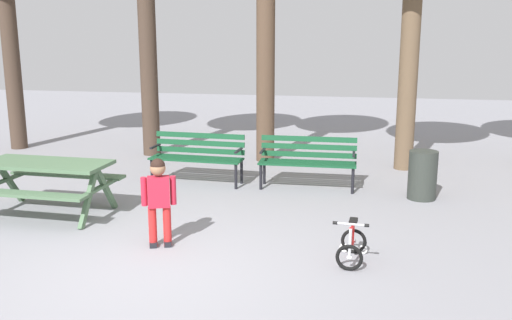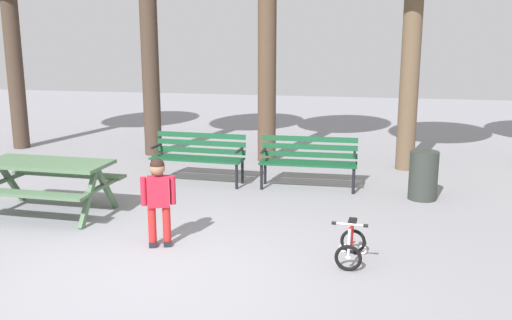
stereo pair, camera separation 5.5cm
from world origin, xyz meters
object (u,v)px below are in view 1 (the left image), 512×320
(trash_bin, at_px, (423,175))
(park_bench_far_left, at_px, (198,154))
(child_standing, at_px, (159,195))
(park_bench_left, at_px, (308,158))
(kids_bicycle, at_px, (352,245))
(picnic_table, at_px, (46,174))

(trash_bin, bearing_deg, park_bench_far_left, 175.72)
(child_standing, bearing_deg, park_bench_far_left, 98.05)
(park_bench_far_left, height_order, child_standing, child_standing)
(park_bench_left, height_order, kids_bicycle, park_bench_left)
(park_bench_left, bearing_deg, child_standing, -116.01)
(park_bench_far_left, height_order, kids_bicycle, park_bench_far_left)
(park_bench_far_left, height_order, park_bench_left, same)
(park_bench_far_left, relative_size, park_bench_left, 1.01)
(picnic_table, distance_m, child_standing, 2.19)
(park_bench_left, distance_m, trash_bin, 1.85)
(picnic_table, bearing_deg, child_standing, -23.48)
(park_bench_left, relative_size, kids_bicycle, 2.78)
(picnic_table, distance_m, trash_bin, 5.62)
(child_standing, distance_m, kids_bicycle, 2.34)
(kids_bicycle, bearing_deg, park_bench_far_left, 131.93)
(picnic_table, height_order, kids_bicycle, picnic_table)
(kids_bicycle, height_order, trash_bin, trash_bin)
(trash_bin, bearing_deg, park_bench_left, 170.39)
(picnic_table, xyz_separation_m, trash_bin, (5.30, 1.83, -0.21))
(child_standing, xyz_separation_m, kids_bicycle, (2.30, -0.04, -0.44))
(picnic_table, relative_size, kids_bicycle, 3.18)
(trash_bin, bearing_deg, kids_bicycle, -109.93)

